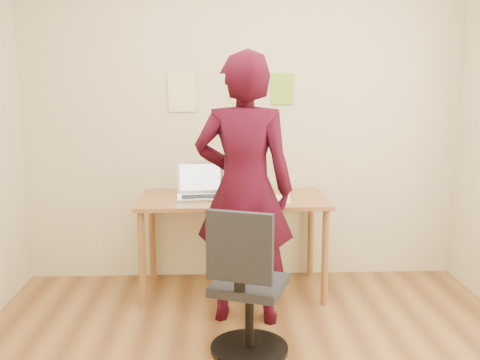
{
  "coord_description": "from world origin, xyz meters",
  "views": [
    {
      "loc": [
        -0.2,
        -2.55,
        1.58
      ],
      "look_at": [
        -0.06,
        0.95,
        0.95
      ],
      "focal_mm": 40.0,
      "sensor_mm": 36.0,
      "label": 1
    }
  ],
  "objects_px": {
    "phone": "(274,202)",
    "office_chair": "(247,293)",
    "person": "(244,190)",
    "laptop": "(201,190)",
    "desk": "(233,209)"
  },
  "relations": [
    {
      "from": "laptop",
      "to": "phone",
      "type": "xyz_separation_m",
      "value": [
        0.53,
        -0.23,
        -0.05
      ]
    },
    {
      "from": "laptop",
      "to": "office_chair",
      "type": "bearing_deg",
      "value": -78.46
    },
    {
      "from": "phone",
      "to": "office_chair",
      "type": "xyz_separation_m",
      "value": [
        -0.24,
        -0.79,
        -0.36
      ]
    },
    {
      "from": "desk",
      "to": "office_chair",
      "type": "distance_m",
      "value": 1.04
    },
    {
      "from": "office_chair",
      "to": "person",
      "type": "height_order",
      "value": "person"
    },
    {
      "from": "desk",
      "to": "phone",
      "type": "bearing_deg",
      "value": -35.93
    },
    {
      "from": "desk",
      "to": "person",
      "type": "bearing_deg",
      "value": -83.11
    },
    {
      "from": "laptop",
      "to": "phone",
      "type": "distance_m",
      "value": 0.58
    },
    {
      "from": "phone",
      "to": "person",
      "type": "relative_size",
      "value": 0.07
    },
    {
      "from": "office_chair",
      "to": "person",
      "type": "bearing_deg",
      "value": 109.29
    },
    {
      "from": "office_chair",
      "to": "laptop",
      "type": "bearing_deg",
      "value": 126.35
    },
    {
      "from": "person",
      "to": "office_chair",
      "type": "bearing_deg",
      "value": 97.15
    },
    {
      "from": "desk",
      "to": "person",
      "type": "distance_m",
      "value": 0.56
    },
    {
      "from": "desk",
      "to": "phone",
      "type": "distance_m",
      "value": 0.37
    },
    {
      "from": "office_chair",
      "to": "person",
      "type": "distance_m",
      "value": 0.72
    }
  ]
}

